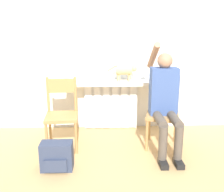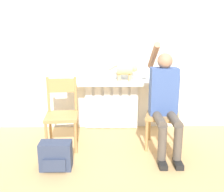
{
  "view_description": "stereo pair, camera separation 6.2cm",
  "coord_description": "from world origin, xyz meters",
  "px_view_note": "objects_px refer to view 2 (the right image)",
  "views": [
    {
      "loc": [
        -0.12,
        -2.73,
        1.54
      ],
      "look_at": [
        0.0,
        0.61,
        0.66
      ],
      "focal_mm": 42.0,
      "sensor_mm": 36.0,
      "label": 1
    },
    {
      "loc": [
        -0.06,
        -2.73,
        1.54
      ],
      "look_at": [
        0.0,
        0.61,
        0.66
      ],
      "focal_mm": 42.0,
      "sensor_mm": 36.0,
      "label": 2
    }
  ],
  "objects_px": {
    "chair_left": "(62,113)",
    "backpack": "(56,156)",
    "cat": "(126,70)",
    "person": "(165,99)",
    "chair_right": "(163,112)"
  },
  "relations": [
    {
      "from": "chair_right",
      "to": "cat",
      "type": "relative_size",
      "value": 2.11
    },
    {
      "from": "chair_right",
      "to": "person",
      "type": "xyz_separation_m",
      "value": [
        -0.01,
        -0.12,
        0.21
      ]
    },
    {
      "from": "person",
      "to": "backpack",
      "type": "relative_size",
      "value": 3.92
    },
    {
      "from": "chair_left",
      "to": "backpack",
      "type": "height_order",
      "value": "chair_left"
    },
    {
      "from": "chair_right",
      "to": "backpack",
      "type": "bearing_deg",
      "value": -141.4
    },
    {
      "from": "cat",
      "to": "chair_left",
      "type": "bearing_deg",
      "value": -149.93
    },
    {
      "from": "chair_left",
      "to": "chair_right",
      "type": "distance_m",
      "value": 1.32
    },
    {
      "from": "chair_left",
      "to": "chair_right",
      "type": "xyz_separation_m",
      "value": [
        1.32,
        -0.0,
        0.0
      ]
    },
    {
      "from": "cat",
      "to": "backpack",
      "type": "distance_m",
      "value": 1.58
    },
    {
      "from": "chair_left",
      "to": "cat",
      "type": "xyz_separation_m",
      "value": [
        0.86,
        0.5,
        0.47
      ]
    },
    {
      "from": "chair_right",
      "to": "person",
      "type": "height_order",
      "value": "person"
    },
    {
      "from": "chair_right",
      "to": "cat",
      "type": "height_order",
      "value": "cat"
    },
    {
      "from": "person",
      "to": "cat",
      "type": "height_order",
      "value": "person"
    },
    {
      "from": "backpack",
      "to": "chair_left",
      "type": "bearing_deg",
      "value": 91.56
    },
    {
      "from": "cat",
      "to": "backpack",
      "type": "bearing_deg",
      "value": -127.97
    }
  ]
}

